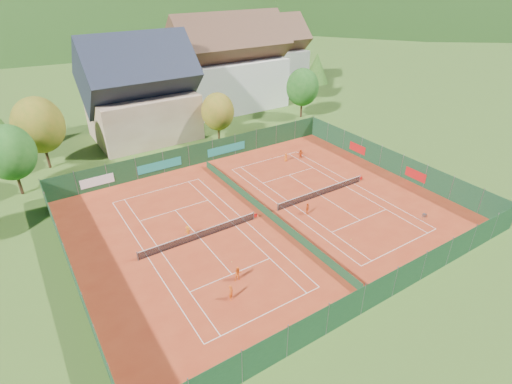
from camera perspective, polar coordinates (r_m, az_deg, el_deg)
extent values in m
plane|color=#34571B|center=(44.14, 1.41, -3.36)|extent=(600.00, 600.00, 0.00)
cube|color=#A43218|center=(44.13, 1.41, -3.33)|extent=(40.00, 32.00, 0.01)
cube|color=white|center=(50.41, -13.87, 0.25)|extent=(10.97, 0.06, 0.00)
cube|color=white|center=(33.01, 1.50, -16.93)|extent=(10.97, 0.06, 0.00)
cube|color=white|center=(39.51, -15.21, -8.98)|extent=(0.06, 23.77, 0.00)
cube|color=white|center=(42.98, -1.37, -4.31)|extent=(0.06, 23.77, 0.00)
cube|color=white|center=(39.79, -13.34, -8.38)|extent=(0.06, 23.77, 0.00)
cube|color=white|center=(42.41, -2.95, -4.87)|extent=(0.06, 23.77, 0.00)
cube|color=white|center=(45.89, -11.46, -2.56)|extent=(8.23, 0.06, 0.00)
cube|color=white|center=(36.39, -3.46, -11.64)|extent=(8.23, 0.06, 0.00)
cube|color=white|center=(40.91, -7.96, -6.59)|extent=(0.06, 12.80, 0.00)
cube|color=white|center=(56.70, 1.37, 4.55)|extent=(10.97, 0.06, 0.00)
cube|color=white|center=(41.99, 20.02, -7.29)|extent=(10.97, 0.06, 0.00)
cube|color=white|center=(45.38, 4.04, -2.38)|extent=(0.06, 23.77, 0.00)
cube|color=white|center=(51.92, 13.83, 1.16)|extent=(0.06, 23.77, 0.00)
cube|color=white|center=(46.10, 5.42, -1.89)|extent=(0.06, 23.77, 0.00)
cube|color=white|center=(51.02, 12.75, 0.77)|extent=(0.06, 23.77, 0.00)
cube|color=white|center=(52.72, 4.71, 2.42)|extent=(8.23, 0.06, 0.00)
cube|color=white|center=(44.70, 14.65, -3.93)|extent=(8.23, 0.06, 0.00)
cube|color=white|center=(48.45, 9.27, -0.49)|extent=(0.06, 12.80, 0.00)
cylinder|color=#59595B|center=(39.04, -16.57, -8.81)|extent=(0.10, 0.10, 1.02)
cylinder|color=#59595B|center=(43.11, -0.34, -3.39)|extent=(0.10, 0.10, 1.02)
cube|color=black|center=(40.65, -8.01, -6.08)|extent=(12.80, 0.02, 0.86)
cube|color=white|center=(40.41, -8.05, -5.59)|extent=(12.80, 0.04, 0.06)
cube|color=red|center=(43.25, -0.06, -3.36)|extent=(0.40, 0.04, 0.40)
cylinder|color=#59595B|center=(44.64, 3.12, -2.18)|extent=(0.10, 0.10, 1.02)
cylinder|color=#59595B|center=(52.31, 14.60, 1.89)|extent=(0.10, 0.10, 1.02)
cube|color=black|center=(48.23, 9.31, -0.03)|extent=(12.80, 0.02, 0.86)
cube|color=white|center=(48.02, 9.35, 0.41)|extent=(12.80, 0.04, 0.06)
cube|color=red|center=(52.51, 14.78, 1.90)|extent=(0.40, 0.04, 0.40)
cube|color=#153C20|center=(43.86, 1.42, -2.79)|extent=(0.03, 28.80, 1.00)
cube|color=#153A1C|center=(55.77, -7.87, 5.51)|extent=(40.00, 0.04, 3.00)
cube|color=teal|center=(53.87, -13.57, 3.69)|extent=(6.00, 0.03, 1.20)
cube|color=teal|center=(57.47, -4.23, 6.13)|extent=(6.00, 0.03, 1.20)
cube|color=silver|center=(52.21, -21.74, 1.45)|extent=(4.00, 0.03, 1.20)
cube|color=#153B1E|center=(34.01, 17.19, -13.39)|extent=(40.00, 0.04, 3.00)
cube|color=#14371D|center=(37.89, -24.89, -10.05)|extent=(0.04, 32.00, 3.00)
cube|color=#153A1F|center=(55.85, 18.72, 4.20)|extent=(0.04, 32.00, 3.00)
cube|color=#B21414|center=(53.85, 21.82, 2.30)|extent=(0.03, 3.00, 1.20)
cube|color=#B21414|center=(59.42, 14.27, 6.08)|extent=(0.03, 3.00, 1.20)
cube|color=#CFB392|center=(66.38, -15.76, 10.49)|extent=(15.00, 12.00, 7.00)
cube|color=#1E2333|center=(64.68, -16.56, 15.92)|extent=(16.20, 12.00, 12.00)
cube|color=silver|center=(78.59, -3.81, 15.13)|extent=(20.00, 11.00, 9.00)
cube|color=brown|center=(77.11, -3.99, 20.36)|extent=(21.60, 11.00, 11.00)
cube|color=silver|center=(92.50, 1.54, 17.06)|extent=(16.00, 10.00, 8.00)
cube|color=brown|center=(91.33, 1.60, 21.04)|extent=(17.28, 10.00, 10.00)
cylinder|color=#422817|center=(55.33, -30.71, 1.07)|extent=(0.36, 0.36, 2.80)
ellipsoid|color=#205F1B|center=(53.83, -31.78, 4.81)|extent=(5.72, 5.72, 6.58)
cylinder|color=#422817|center=(60.86, -27.64, 4.47)|extent=(0.36, 0.36, 3.15)
ellipsoid|color=olive|center=(59.36, -28.64, 8.38)|extent=(6.44, 6.44, 7.40)
cylinder|color=#443118|center=(63.29, -5.34, 8.36)|extent=(0.36, 0.36, 2.45)
ellipsoid|color=olive|center=(62.12, -5.49, 11.37)|extent=(5.01, 5.01, 5.76)
cylinder|color=#412517|center=(74.23, 6.48, 11.66)|extent=(0.36, 0.36, 2.80)
ellipsoid|color=#1D5618|center=(73.11, 6.66, 14.64)|extent=(5.72, 5.72, 6.58)
cylinder|color=#482A19|center=(86.25, 8.42, 14.18)|extent=(0.36, 0.36, 3.15)
cone|color=#2A5719|center=(85.20, 8.65, 17.10)|extent=(5.04, 5.04, 5.85)
cylinder|color=#463019|center=(87.63, 0.80, 14.85)|extent=(0.36, 0.36, 3.50)
ellipsoid|color=olive|center=(86.50, 0.83, 18.05)|extent=(7.15, 7.15, 8.22)
ellipsoid|color=black|center=(338.53, -27.99, 14.95)|extent=(440.00, 440.00, 242.00)
ellipsoid|color=black|center=(347.39, 17.49, 17.88)|extent=(380.00, 380.00, 220.40)
cylinder|color=slate|center=(46.68, 22.91, -3.37)|extent=(0.02, 0.02, 0.80)
cylinder|color=slate|center=(46.90, 23.12, -3.25)|extent=(0.02, 0.02, 0.80)
cylinder|color=slate|center=(46.81, 22.62, -3.20)|extent=(0.02, 0.02, 0.80)
cylinder|color=slate|center=(47.03, 22.84, -3.09)|extent=(0.02, 0.02, 0.80)
cube|color=slate|center=(46.78, 22.91, -3.07)|extent=(0.34, 0.34, 0.30)
ellipsoid|color=#CCD833|center=(46.77, 22.91, -3.04)|extent=(0.28, 0.28, 0.16)
sphere|color=#CCD833|center=(37.68, -3.49, -9.92)|extent=(0.07, 0.07, 0.07)
sphere|color=#CCD833|center=(41.48, 13.43, -6.61)|extent=(0.07, 0.07, 0.07)
sphere|color=#CCD833|center=(47.31, -0.95, -0.83)|extent=(0.07, 0.07, 0.07)
sphere|color=#CCD833|center=(51.47, -7.48, 1.58)|extent=(0.07, 0.07, 0.07)
sphere|color=#CCD833|center=(47.33, 17.22, -2.29)|extent=(0.07, 0.07, 0.07)
imported|color=#D14F12|center=(33.64, -3.58, -14.13)|extent=(0.63, 0.63, 1.48)
imported|color=#E95B14|center=(35.30, -2.54, -11.61)|extent=(0.77, 0.64, 1.45)
imported|color=orange|center=(41.15, -9.71, -5.51)|extent=(0.80, 0.49, 1.20)
imported|color=#D24812|center=(44.30, 7.35, -2.40)|extent=(0.80, 0.82, 1.37)
imported|color=orange|center=(56.33, 4.29, 4.95)|extent=(0.64, 0.48, 1.19)
imported|color=#D44412|center=(57.43, 6.39, 5.44)|extent=(1.28, 0.50, 1.35)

